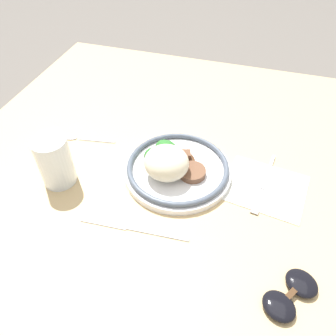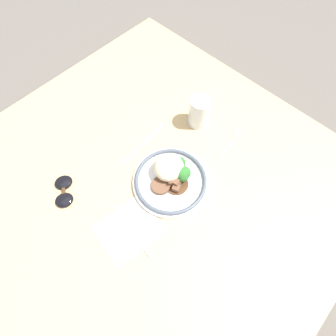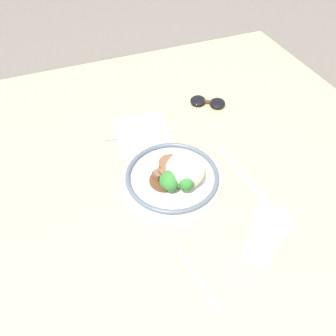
{
  "view_description": "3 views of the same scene",
  "coord_description": "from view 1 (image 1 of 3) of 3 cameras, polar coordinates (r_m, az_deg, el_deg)",
  "views": [
    {
      "loc": [
        -0.08,
        0.44,
        0.57
      ],
      "look_at": [
        0.06,
        -0.02,
        0.08
      ],
      "focal_mm": 35.0,
      "sensor_mm": 36.0,
      "label": 1
    },
    {
      "loc": [
        -0.2,
        -0.28,
        0.8
      ],
      "look_at": [
        0.06,
        -0.03,
        0.09
      ],
      "focal_mm": 28.0,
      "sensor_mm": 36.0,
      "label": 2
    },
    {
      "loc": [
        0.52,
        -0.25,
        0.65
      ],
      "look_at": [
        0.02,
        -0.05,
        0.07
      ],
      "focal_mm": 35.0,
      "sensor_mm": 36.0,
      "label": 3
    }
  ],
  "objects": [
    {
      "name": "napkin",
      "position": [
        0.73,
        16.49,
        -3.26
      ],
      "size": [
        0.19,
        0.16,
        0.0
      ],
      "color": "silver",
      "rests_on": "dining_table"
    },
    {
      "name": "ground_plane",
      "position": [
        0.73,
        3.93,
        -6.87
      ],
      "size": [
        8.0,
        8.0,
        0.0
      ],
      "primitive_type": "plane",
      "color": "#5B5651"
    },
    {
      "name": "fork",
      "position": [
        0.73,
        16.16,
        -3.37
      ],
      "size": [
        0.04,
        0.19,
        0.0
      ],
      "rotation": [
        0.0,
        0.0,
        1.43
      ],
      "color": "#B7B7BC",
      "rests_on": "napkin"
    },
    {
      "name": "sunglasses",
      "position": [
        0.6,
        20.57,
        -19.91
      ],
      "size": [
        0.11,
        0.12,
        0.02
      ],
      "rotation": [
        0.0,
        0.0,
        -0.59
      ],
      "color": "black",
      "rests_on": "dining_table"
    },
    {
      "name": "spoon",
      "position": [
        0.85,
        -15.96,
        5.03
      ],
      "size": [
        0.15,
        0.03,
        0.01
      ],
      "rotation": [
        0.0,
        0.0,
        0.15
      ],
      "color": "#B7B7BC",
      "rests_on": "dining_table"
    },
    {
      "name": "juice_glass",
      "position": [
        0.72,
        -18.98,
        0.69
      ],
      "size": [
        0.07,
        0.07,
        0.11
      ],
      "color": "orange",
      "rests_on": "dining_table"
    },
    {
      "name": "plate",
      "position": [
        0.71,
        0.97,
        0.52
      ],
      "size": [
        0.24,
        0.24,
        0.08
      ],
      "color": "white",
      "rests_on": "dining_table"
    },
    {
      "name": "knife",
      "position": [
        0.64,
        -6.69,
        -10.36
      ],
      "size": [
        0.21,
        0.02,
        0.0
      ],
      "rotation": [
        0.0,
        0.0,
        0.06
      ],
      "color": "#B7B7BC",
      "rests_on": "dining_table"
    },
    {
      "name": "dining_table",
      "position": [
        0.71,
        4.02,
        -5.76
      ],
      "size": [
        1.16,
        1.18,
        0.04
      ],
      "color": "tan",
      "rests_on": "ground"
    }
  ]
}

